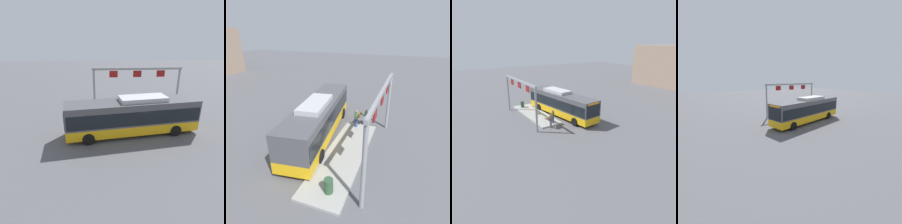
# 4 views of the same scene
# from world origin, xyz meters

# --- Properties ---
(ground_plane) EXTENTS (120.00, 120.00, 0.00)m
(ground_plane) POSITION_xyz_m (0.00, 0.00, 0.00)
(ground_plane) COLOR #56565B
(platform_curb) EXTENTS (10.00, 2.80, 0.16)m
(platform_curb) POSITION_xyz_m (-2.05, -2.98, 0.08)
(platform_curb) COLOR #9E9E99
(platform_curb) RESTS_ON ground
(bus_main) EXTENTS (11.91, 4.03, 3.46)m
(bus_main) POSITION_xyz_m (-0.01, -0.00, 1.81)
(bus_main) COLOR #EAAD14
(bus_main) RESTS_ON ground
(person_boarding) EXTENTS (0.48, 0.60, 1.67)m
(person_boarding) POSITION_xyz_m (2.35, -2.64, 1.05)
(person_boarding) COLOR #334C8C
(person_boarding) RESTS_ON platform_curb
(person_waiting_near) EXTENTS (0.55, 0.60, 1.67)m
(person_waiting_near) POSITION_xyz_m (3.18, -3.40, 0.89)
(person_waiting_near) COLOR slate
(person_waiting_near) RESTS_ON ground
(platform_sign_gantry) EXTENTS (9.89, 0.24, 5.20)m
(platform_sign_gantry) POSITION_xyz_m (-1.32, -5.25, 3.78)
(platform_sign_gantry) COLOR gray
(platform_sign_gantry) RESTS_ON ground
(trash_bin) EXTENTS (0.52, 0.52, 0.90)m
(trash_bin) POSITION_xyz_m (-5.88, -3.31, 0.61)
(trash_bin) COLOR #2D5133
(trash_bin) RESTS_ON platform_curb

